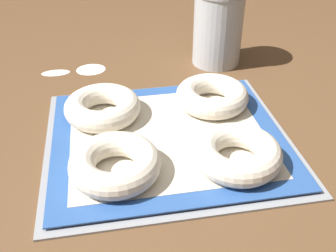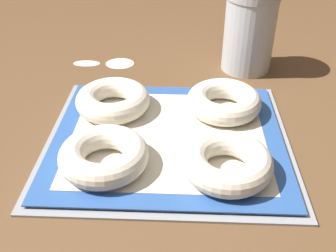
{
  "view_description": "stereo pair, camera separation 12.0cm",
  "coord_description": "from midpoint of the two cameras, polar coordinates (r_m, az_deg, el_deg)",
  "views": [
    {
      "loc": [
        -0.09,
        -0.55,
        0.41
      ],
      "look_at": [
        0.01,
        -0.01,
        0.03
      ],
      "focal_mm": 42.0,
      "sensor_mm": 36.0,
      "label": 1
    },
    {
      "loc": [
        0.03,
        -0.56,
        0.41
      ],
      "look_at": [
        0.01,
        -0.01,
        0.03
      ],
      "focal_mm": 42.0,
      "sensor_mm": 36.0,
      "label": 2
    }
  ],
  "objects": [
    {
      "name": "ground_plane",
      "position": [
        0.7,
        4.18,
        -1.84
      ],
      "size": [
        2.8,
        2.8,
        0.0
      ],
      "primitive_type": "plane",
      "color": "brown"
    },
    {
      "name": "baking_tray",
      "position": [
        0.68,
        5.01,
        -2.21
      ],
      "size": [
        0.42,
        0.37,
        0.01
      ],
      "color": "#93969B",
      "rests_on": "ground_plane"
    },
    {
      "name": "baking_mat",
      "position": [
        0.68,
        5.04,
        -1.84
      ],
      "size": [
        0.4,
        0.35,
        0.0
      ],
      "color": "#2D569E",
      "rests_on": "baking_tray"
    },
    {
      "name": "bagel_front_left",
      "position": [
        0.6,
        -3.76,
        -4.67
      ],
      "size": [
        0.14,
        0.14,
        0.04
      ],
      "color": "silver",
      "rests_on": "baking_mat"
    },
    {
      "name": "bagel_front_right",
      "position": [
        0.61,
        14.21,
        -5.52
      ],
      "size": [
        0.14,
        0.14,
        0.04
      ],
      "color": "silver",
      "rests_on": "baking_mat"
    },
    {
      "name": "bagel_back_left",
      "position": [
        0.74,
        -3.46,
        3.51
      ],
      "size": [
        0.14,
        0.14,
        0.04
      ],
      "color": "silver",
      "rests_on": "baking_mat"
    },
    {
      "name": "bagel_back_right",
      "position": [
        0.75,
        12.68,
        3.25
      ],
      "size": [
        0.14,
        0.14,
        0.04
      ],
      "color": "silver",
      "rests_on": "baking_mat"
    },
    {
      "name": "flour_canister",
      "position": [
        0.92,
        15.52,
        12.96
      ],
      "size": [
        0.12,
        0.12,
        0.18
      ],
      "color": "silver",
      "rests_on": "ground_plane"
    },
    {
      "name": "flour_patch_near",
      "position": [
        0.95,
        -3.42,
        8.96
      ],
      "size": [
        0.07,
        0.06,
        0.0
      ],
      "color": "white",
      "rests_on": "ground_plane"
    },
    {
      "name": "flour_patch_far",
      "position": [
        0.96,
        -8.26,
        8.89
      ],
      "size": [
        0.06,
        0.03,
        0.0
      ],
      "color": "white",
      "rests_on": "ground_plane"
    }
  ]
}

